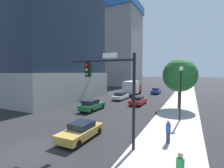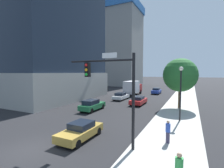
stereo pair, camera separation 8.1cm
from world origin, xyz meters
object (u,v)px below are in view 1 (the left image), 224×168
street_lamp (181,85)px  box_truck (132,87)px  car_gold (81,131)px  car_green (92,105)px  car_red (138,100)px  pedestrian_blue_shirt (168,131)px  car_blue (156,91)px  construction_building (120,42)px  car_white (121,96)px  traffic_light_pole (112,83)px  street_tree (180,75)px

street_lamp → box_truck: street_lamp is taller
car_gold → car_green: (-4.51, 8.62, 0.11)m
car_red → pedestrian_blue_shirt: (6.34, -13.63, 0.29)m
pedestrian_blue_shirt → car_red: bearing=115.0°
street_lamp → box_truck: (-11.27, 17.66, -2.08)m
car_gold → pedestrian_blue_shirt: 6.64m
car_gold → car_blue: (0.00, 30.72, 0.09)m
construction_building → box_truck: bearing=-61.3°
construction_building → car_gold: 59.27m
car_green → box_truck: size_ratio=0.59×
car_white → box_truck: 7.14m
traffic_light_pole → car_green: size_ratio=1.49×
car_blue → construction_building: bearing=130.8°
car_red → construction_building: bearing=117.3°
traffic_light_pole → car_red: size_ratio=1.50×
car_green → car_white: bearing=90.0°
car_green → pedestrian_blue_shirt: bearing=-31.7°
traffic_light_pole → pedestrian_blue_shirt: (3.52, 2.09, -3.58)m
street_lamp → car_white: (-11.27, 10.61, -3.22)m
traffic_light_pole → pedestrian_blue_shirt: bearing=30.7°
traffic_light_pole → car_gold: (-2.82, 0.16, -3.91)m
street_tree → box_truck: (-10.78, 10.94, -3.06)m
construction_building → street_lamp: construction_building is taller
car_green → car_red: size_ratio=1.01×
street_tree → pedestrian_blue_shirt: bearing=-89.7°
construction_building → box_truck: size_ratio=5.88×
street_lamp → car_red: (-6.76, 7.31, -3.21)m
street_tree → car_blue: street_tree is taller
traffic_light_pole → street_tree: size_ratio=0.91×
street_lamp → car_white: size_ratio=1.26×
pedestrian_blue_shirt → box_truck: bearing=114.4°
car_red → box_truck: (-4.51, 10.35, 1.14)m
street_tree → car_red: (-6.27, 0.59, -4.20)m
street_lamp → car_white: 15.81m
car_white → traffic_light_pole: bearing=-68.9°
box_truck → pedestrian_blue_shirt: (10.85, -23.98, -0.84)m
car_gold → car_green: car_green is taller
street_lamp → pedestrian_blue_shirt: size_ratio=3.46×
construction_building → car_white: size_ratio=9.51×
traffic_light_pole → street_tree: street_tree is taller
street_lamp → car_green: size_ratio=1.32×
construction_building → car_blue: 34.36m
street_lamp → box_truck: bearing=122.5°
street_tree → box_truck: street_tree is taller
traffic_light_pole → car_red: bearing=100.2°
street_tree → box_truck: 15.66m
car_gold → car_green: 9.73m
box_truck → pedestrian_blue_shirt: box_truck is taller
street_lamp → box_truck: 21.05m
street_tree → pedestrian_blue_shirt: 13.61m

